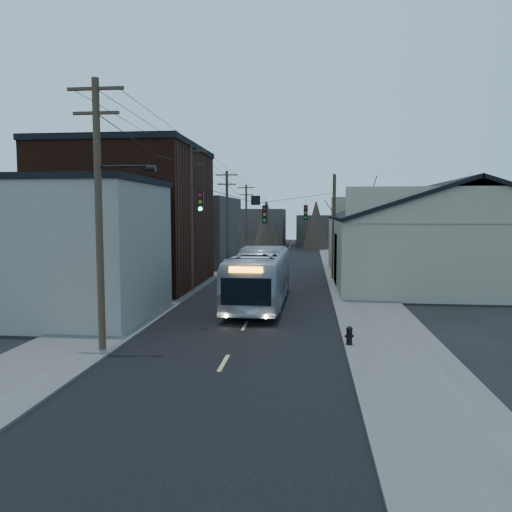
{
  "coord_description": "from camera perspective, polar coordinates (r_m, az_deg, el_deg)",
  "views": [
    {
      "loc": [
        3.05,
        -15.44,
        5.46
      ],
      "look_at": [
        0.06,
        12.49,
        3.0
      ],
      "focal_mm": 35.0,
      "sensor_mm": 36.0,
      "label": 1
    }
  ],
  "objects": [
    {
      "name": "warehouse",
      "position": [
        41.74,
        19.89,
        0.91
      ],
      "size": [
        16.16,
        20.6,
        7.73
      ],
      "color": "gray",
      "rests_on": "ground"
    },
    {
      "name": "sidewalk_right",
      "position": [
        45.89,
        10.38,
        -1.84
      ],
      "size": [
        4.0,
        110.0,
        0.12
      ],
      "primitive_type": "cube",
      "color": "#474744",
      "rests_on": "ground"
    },
    {
      "name": "fire_hydrant",
      "position": [
        20.77,
        10.62,
        -8.83
      ],
      "size": [
        0.36,
        0.26,
        0.76
      ],
      "rotation": [
        0.0,
        0.0,
        0.16
      ],
      "color": "black",
      "rests_on": "sidewalk_right"
    },
    {
      "name": "road_surface",
      "position": [
        45.87,
        2.26,
        -1.82
      ],
      "size": [
        9.0,
        110.0,
        0.02
      ],
      "primitive_type": "cube",
      "color": "black",
      "rests_on": "ground"
    },
    {
      "name": "building_far_right",
      "position": [
        85.59,
        8.76,
        2.96
      ],
      "size": [
        12.0,
        14.0,
        5.0
      ],
      "primitive_type": "cube",
      "color": "#2E2B25",
      "rests_on": "ground"
    },
    {
      "name": "sidewalk_left",
      "position": [
        46.75,
        -5.72,
        -1.65
      ],
      "size": [
        4.0,
        110.0,
        0.12
      ],
      "primitive_type": "cube",
      "color": "#474744",
      "rests_on": "ground"
    },
    {
      "name": "building_clapboard",
      "position": [
        27.32,
        -20.08,
        0.59
      ],
      "size": [
        8.0,
        8.0,
        7.0
      ],
      "primitive_type": "cube",
      "color": "slate",
      "rests_on": "ground"
    },
    {
      "name": "ground",
      "position": [
        16.66,
        -4.93,
        -14.14
      ],
      "size": [
        160.0,
        160.0,
        0.0
      ],
      "primitive_type": "plane",
      "color": "black",
      "rests_on": "ground"
    },
    {
      "name": "building_left_far",
      "position": [
        52.99,
        -7.6,
        2.84
      ],
      "size": [
        9.0,
        14.0,
        7.0
      ],
      "primitive_type": "cube",
      "color": "#2E2B25",
      "rests_on": "ground"
    },
    {
      "name": "bus",
      "position": [
        29.44,
        0.45,
        -2.41
      ],
      "size": [
        2.96,
        11.97,
        3.32
      ],
      "primitive_type": "imported",
      "rotation": [
        0.0,
        0.0,
        3.13
      ],
      "color": "#A7ABB3",
      "rests_on": "ground"
    },
    {
      "name": "parked_car",
      "position": [
        44.12,
        -1.81,
        -1.19
      ],
      "size": [
        1.81,
        4.37,
        1.41
      ],
      "primitive_type": "imported",
      "rotation": [
        0.0,
        0.0,
        0.08
      ],
      "color": "#AEB0B6",
      "rests_on": "ground"
    },
    {
      "name": "utility_lines",
      "position": [
        40.07,
        -2.75,
        4.28
      ],
      "size": [
        11.24,
        45.28,
        10.5
      ],
      "color": "#382B1E",
      "rests_on": "ground"
    },
    {
      "name": "bare_tree",
      "position": [
        35.66,
        11.66,
        1.91
      ],
      "size": [
        0.4,
        0.4,
        7.2
      ],
      "primitive_type": "cone",
      "color": "black",
      "rests_on": "ground"
    },
    {
      "name": "building_brick",
      "position": [
        37.77,
        -14.14,
        4.16
      ],
      "size": [
        10.0,
        12.0,
        10.0
      ],
      "primitive_type": "cube",
      "color": "black",
      "rests_on": "ground"
    },
    {
      "name": "building_far_left",
      "position": [
        80.99,
        -0.31,
        3.26
      ],
      "size": [
        10.0,
        12.0,
        6.0
      ],
      "primitive_type": "cube",
      "color": "#2E2B25",
      "rests_on": "ground"
    }
  ]
}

